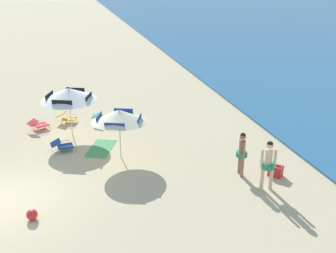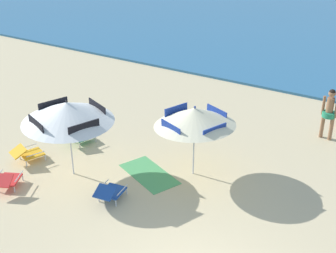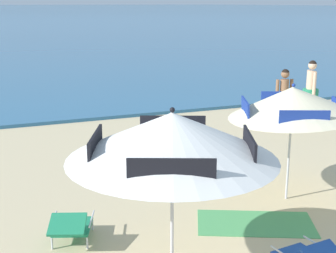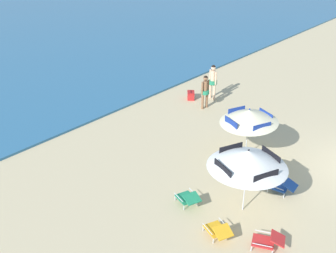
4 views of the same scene
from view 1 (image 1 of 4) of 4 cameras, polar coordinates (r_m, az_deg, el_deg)
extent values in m
plane|color=#CCB78C|center=(14.91, -21.31, -9.50)|extent=(800.00, 800.00, 0.00)
cylinder|color=silver|center=(18.93, -13.06, 1.95)|extent=(0.04, 0.04, 2.16)
cone|color=white|center=(18.67, -13.28, 4.27)|extent=(2.82, 2.82, 0.55)
cube|color=black|center=(18.44, -10.66, 3.85)|extent=(0.81, 0.36, 0.30)
cube|color=black|center=(19.50, -12.42, 4.73)|extent=(0.36, 0.81, 0.30)
cube|color=black|center=(19.02, -15.75, 3.96)|extent=(0.81, 0.36, 0.30)
cube|color=black|center=(17.93, -14.14, 3.02)|extent=(0.36, 0.81, 0.30)
sphere|color=black|center=(18.58, -13.36, 5.16)|extent=(0.06, 0.06, 0.06)
cylinder|color=silver|center=(16.46, -6.52, -1.03)|extent=(0.04, 0.04, 1.99)
cone|color=beige|center=(16.18, -6.63, 1.42)|extent=(2.89, 2.88, 0.65)
cube|color=navy|center=(16.07, -3.89, 0.94)|extent=(0.73, 0.33, 0.27)
cube|color=navy|center=(16.94, -6.04, 2.01)|extent=(0.33, 0.73, 0.27)
cube|color=navy|center=(16.41, -9.29, 1.15)|extent=(0.73, 0.33, 0.27)
cube|color=navy|center=(15.52, -7.24, 0.01)|extent=(0.33, 0.73, 0.27)
sphere|color=navy|center=(16.09, -6.68, 2.33)|extent=(0.06, 0.06, 0.06)
cube|color=#1E4799|center=(17.74, -13.68, -2.60)|extent=(0.59, 0.66, 0.04)
cube|color=#1E4799|center=(17.61, -14.97, -2.16)|extent=(0.54, 0.46, 0.20)
cylinder|color=silver|center=(18.04, -12.90, -2.48)|extent=(0.03, 0.03, 0.18)
cylinder|color=silver|center=(17.60, -12.60, -3.09)|extent=(0.03, 0.03, 0.18)
cylinder|color=silver|center=(17.97, -14.68, -2.75)|extent=(0.03, 0.03, 0.18)
cylinder|color=silver|center=(17.53, -14.42, -3.38)|extent=(0.03, 0.03, 0.18)
cylinder|color=silver|center=(17.94, -13.87, -1.90)|extent=(0.09, 0.54, 0.02)
cylinder|color=silver|center=(17.44, -13.56, -2.60)|extent=(0.09, 0.54, 0.02)
cube|color=#1E7F56|center=(20.21, -8.59, 0.93)|extent=(0.69, 0.74, 0.04)
cube|color=#1E7F56|center=(20.22, -9.64, 1.53)|extent=(0.60, 0.55, 0.17)
cylinder|color=silver|center=(20.42, -7.65, 0.87)|extent=(0.03, 0.03, 0.18)
cylinder|color=silver|center=(19.97, -7.91, 0.36)|extent=(0.03, 0.03, 0.18)
cylinder|color=silver|center=(20.54, -9.21, 0.91)|extent=(0.03, 0.03, 0.18)
cylinder|color=silver|center=(20.09, -9.51, 0.40)|extent=(0.03, 0.03, 0.18)
cylinder|color=silver|center=(20.43, -8.44, 1.53)|extent=(0.21, 0.52, 0.02)
cylinder|color=silver|center=(19.92, -8.77, 0.96)|extent=(0.21, 0.52, 0.02)
cube|color=red|center=(20.23, -16.77, 0.22)|extent=(0.72, 0.76, 0.04)
cube|color=red|center=(20.03, -17.83, 0.52)|extent=(0.61, 0.57, 0.20)
cylinder|color=silver|center=(20.58, -16.30, 0.32)|extent=(0.03, 0.03, 0.18)
cylinder|color=silver|center=(20.16, -15.72, -0.08)|extent=(0.03, 0.03, 0.18)
cylinder|color=silver|center=(20.39, -17.75, -0.07)|extent=(0.03, 0.03, 0.18)
cylinder|color=silver|center=(19.96, -17.19, -0.48)|extent=(0.03, 0.03, 0.18)
cylinder|color=silver|center=(20.43, -17.13, 0.75)|extent=(0.24, 0.50, 0.02)
cylinder|color=silver|center=(19.95, -16.48, 0.31)|extent=(0.24, 0.50, 0.02)
cube|color=gold|center=(20.66, -13.20, 1.05)|extent=(0.71, 0.76, 0.04)
cube|color=gold|center=(20.72, -14.26, 1.63)|extent=(0.61, 0.56, 0.21)
cylinder|color=silver|center=(20.82, -12.21, 0.98)|extent=(0.03, 0.03, 0.18)
cylinder|color=silver|center=(20.39, -12.64, 0.48)|extent=(0.03, 0.03, 0.18)
cylinder|color=silver|center=(21.01, -13.69, 1.04)|extent=(0.03, 0.03, 0.18)
cylinder|color=silver|center=(20.58, -14.14, 0.55)|extent=(0.03, 0.03, 0.18)
cylinder|color=silver|center=(20.86, -12.98, 1.63)|extent=(0.23, 0.51, 0.02)
cylinder|color=silver|center=(20.37, -13.48, 1.08)|extent=(0.23, 0.51, 0.02)
cylinder|color=#8C6042|center=(15.42, 9.98, -5.35)|extent=(0.12, 0.12, 0.81)
cylinder|color=#8C6042|center=(15.66, 9.66, -4.88)|extent=(0.12, 0.12, 0.81)
cylinder|color=#23845B|center=(15.35, 9.92, -3.70)|extent=(0.41, 0.41, 0.17)
cylinder|color=#8C6042|center=(15.24, 9.99, -2.79)|extent=(0.22, 0.22, 0.58)
cylinder|color=#8C6042|center=(15.07, 10.22, -3.17)|extent=(0.09, 0.09, 0.61)
cylinder|color=#8C6042|center=(15.42, 9.75, -2.53)|extent=(0.09, 0.09, 0.61)
sphere|color=#8C6042|center=(15.06, 10.10, -1.30)|extent=(0.22, 0.22, 0.22)
sphere|color=black|center=(15.05, 10.10, -1.20)|extent=(0.20, 0.20, 0.20)
cylinder|color=beige|center=(14.75, 12.60, -6.78)|extent=(0.13, 0.13, 0.88)
cylinder|color=beige|center=(14.83, 13.77, -6.74)|extent=(0.13, 0.13, 0.88)
cylinder|color=#23845B|center=(14.58, 13.34, -5.18)|extent=(0.44, 0.44, 0.18)
cylinder|color=beige|center=(14.45, 13.45, -4.15)|extent=(0.24, 0.24, 0.62)
cylinder|color=beige|center=(14.40, 12.59, -4.24)|extent=(0.10, 0.10, 0.66)
cylinder|color=beige|center=(14.51, 14.28, -4.19)|extent=(0.10, 0.10, 0.66)
sphere|color=beige|center=(14.25, 13.61, -2.47)|extent=(0.24, 0.24, 0.24)
sphere|color=black|center=(14.24, 13.62, -2.36)|extent=(0.22, 0.22, 0.22)
cube|color=red|center=(15.84, 14.31, -5.96)|extent=(0.59, 0.57, 0.32)
cube|color=red|center=(15.75, 14.38, -5.32)|extent=(0.60, 0.59, 0.08)
cylinder|color=black|center=(15.73, 14.40, -5.14)|extent=(0.27, 0.24, 0.02)
sphere|color=red|center=(13.65, -17.91, -11.26)|extent=(0.34, 0.34, 0.34)
cube|color=#4C9E5B|center=(17.72, -9.04, -2.94)|extent=(2.01, 1.56, 0.01)
camera|label=2|loc=(12.54, -56.55, 11.65)|focal=51.94mm
camera|label=3|loc=(20.57, -27.47, 8.23)|focal=50.58mm
camera|label=4|loc=(27.64, -27.48, 21.75)|focal=44.19mm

